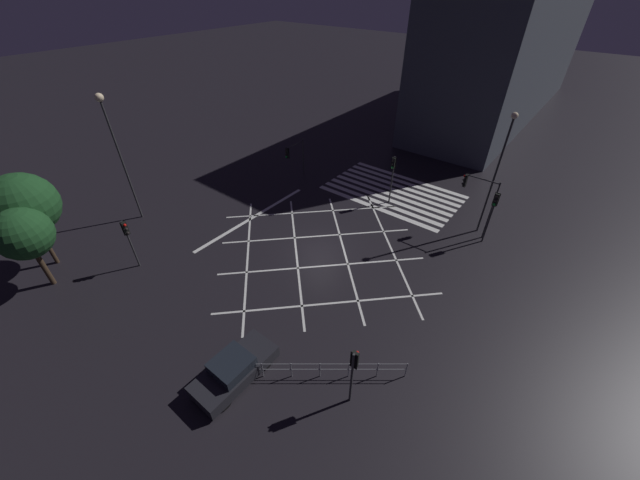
{
  "coord_description": "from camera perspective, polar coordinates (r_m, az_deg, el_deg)",
  "views": [
    {
      "loc": [
        -12.07,
        15.38,
        15.82
      ],
      "look_at": [
        0.0,
        0.0,
        0.92
      ],
      "focal_mm": 20.0,
      "sensor_mm": 36.0,
      "label": 1
    }
  ],
  "objects": [
    {
      "name": "traffic_light_median_south",
      "position": [
        29.63,
        11.54,
        10.78
      ],
      "size": [
        0.36,
        0.39,
        4.12
      ],
      "rotation": [
        0.0,
        0.0,
        1.57
      ],
      "color": "#2D2D30",
      "rests_on": "ground_plane"
    },
    {
      "name": "waiting_car",
      "position": [
        18.5,
        -13.53,
        -19.46
      ],
      "size": [
        1.84,
        4.27,
        1.39
      ],
      "rotation": [
        0.0,
        0.0,
        -1.57
      ],
      "color": "black",
      "rests_on": "ground_plane"
    },
    {
      "name": "pedestrian_railing",
      "position": [
        18.04,
        0.0,
        -19.84
      ],
      "size": [
        6.56,
        5.16,
        1.05
      ],
      "rotation": [
        0.0,
        0.0,
        -2.48
      ],
      "color": "gray",
      "rests_on": "ground_plane"
    },
    {
      "name": "street_lamp_west",
      "position": [
        27.01,
        26.78,
        11.08
      ],
      "size": [
        0.42,
        0.42,
        8.89
      ],
      "color": "#2D2D30",
      "rests_on": "ground_plane"
    },
    {
      "name": "traffic_light_sw_main",
      "position": [
        27.46,
        23.9,
        6.93
      ],
      "size": [
        2.49,
        0.36,
        4.57
      ],
      "color": "#2D2D30",
      "rests_on": "ground_plane"
    },
    {
      "name": "traffic_light_nw_cross",
      "position": [
        15.95,
        5.43,
        -19.56
      ],
      "size": [
        0.36,
        0.39,
        3.5
      ],
      "rotation": [
        0.0,
        0.0,
        -1.57
      ],
      "color": "#2D2D30",
      "rests_on": "ground_plane"
    },
    {
      "name": "road_markings",
      "position": [
        30.39,
        8.14,
        5.53
      ],
      "size": [
        17.06,
        22.41,
        0.01
      ],
      "color": "silver",
      "rests_on": "ground_plane"
    },
    {
      "name": "street_lamp_east",
      "position": [
        29.21,
        -30.31,
        14.52
      ],
      "size": [
        0.56,
        0.56,
        9.51
      ],
      "color": "#2D2D30",
      "rests_on": "ground_plane"
    },
    {
      "name": "traffic_light_se_cross",
      "position": [
        33.2,
        -4.22,
        13.64
      ],
      "size": [
        0.36,
        2.43,
        3.47
      ],
      "rotation": [
        0.0,
        0.0,
        1.57
      ],
      "color": "#2D2D30",
      "rests_on": "ground_plane"
    },
    {
      "name": "ground_plane",
      "position": [
        25.15,
        0.0,
        -1.67
      ],
      "size": [
        200.0,
        200.0,
        0.0
      ],
      "primitive_type": "plane",
      "color": "black"
    },
    {
      "name": "traffic_light_ne_main",
      "position": [
        25.29,
        -28.38,
        0.69
      ],
      "size": [
        0.39,
        0.36,
        3.61
      ],
      "rotation": [
        0.0,
        0.0,
        3.14
      ],
      "color": "#2D2D30",
      "rests_on": "ground_plane"
    },
    {
      "name": "office_building",
      "position": [
        55.94,
        28.91,
        27.32
      ],
      "size": [
        10.06,
        38.97,
        19.74
      ],
      "rotation": [
        0.0,
        0.0,
        1.57
      ],
      "color": "#3D424C",
      "rests_on": "ground_plane"
    },
    {
      "name": "street_tree_far",
      "position": [
        27.86,
        -39.8,
        4.37
      ],
      "size": [
        3.82,
        3.82,
        6.49
      ],
      "color": "#38281C",
      "rests_on": "ground_plane"
    },
    {
      "name": "street_tree_near",
      "position": [
        26.29,
        -39.84,
        0.74
      ],
      "size": [
        3.06,
        3.06,
        5.41
      ],
      "color": "#38281C",
      "rests_on": "ground_plane"
    },
    {
      "name": "traffic_light_sw_cross",
      "position": [
        26.97,
        25.96,
        4.63
      ],
      "size": [
        0.36,
        0.39,
        4.06
      ],
      "rotation": [
        0.0,
        0.0,
        1.57
      ],
      "color": "#2D2D30",
      "rests_on": "ground_plane"
    }
  ]
}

